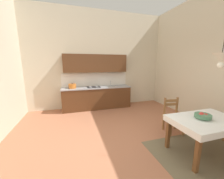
{
  "coord_description": "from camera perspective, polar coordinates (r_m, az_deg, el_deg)",
  "views": [
    {
      "loc": [
        -1.11,
        -2.7,
        1.84
      ],
      "look_at": [
        0.02,
        1.0,
        1.08
      ],
      "focal_mm": 21.15,
      "sensor_mm": 36.0,
      "label": 1
    }
  ],
  "objects": [
    {
      "name": "ground_plane",
      "position": [
        3.48,
        4.83,
        -21.82
      ],
      "size": [
        6.23,
        6.36,
        0.1
      ],
      "primitive_type": "cube",
      "color": "#AD6B4C"
    },
    {
      "name": "wall_back",
      "position": [
        5.75,
        -6.0,
        12.47
      ],
      "size": [
        6.23,
        0.12,
        3.96
      ],
      "primitive_type": "cube",
      "color": "beige",
      "rests_on": "ground_plane"
    },
    {
      "name": "wall_right",
      "position": [
        4.81,
        39.64,
        10.31
      ],
      "size": [
        0.12,
        6.36,
        3.96
      ],
      "primitive_type": "cube",
      "color": "beige",
      "rests_on": "ground_plane"
    },
    {
      "name": "area_rug",
      "position": [
        3.57,
        35.76,
        -22.06
      ],
      "size": [
        2.1,
        1.6,
        0.01
      ],
      "primitive_type": "cube",
      "color": "#6E6147",
      "rests_on": "ground_plane"
    },
    {
      "name": "kitchen_cabinetry",
      "position": [
        5.48,
        -6.64,
        0.72
      ],
      "size": [
        2.79,
        0.63,
        2.2
      ],
      "color": "#56331C",
      "rests_on": "ground_plane"
    },
    {
      "name": "dining_table",
      "position": [
        3.35,
        35.6,
        -12.34
      ],
      "size": [
        1.39,
        0.91,
        0.75
      ],
      "color": "brown",
      "rests_on": "ground_plane"
    },
    {
      "name": "dining_chair_kitchen_side",
      "position": [
        3.98,
        24.87,
        -10.5
      ],
      "size": [
        0.48,
        0.48,
        0.93
      ],
      "color": "#D1BC89",
      "rests_on": "ground_plane"
    },
    {
      "name": "fruit_bowl",
      "position": [
        3.25,
        34.58,
        -9.33
      ],
      "size": [
        0.3,
        0.3,
        0.12
      ],
      "color": "#4C7F5B",
      "rests_on": "dining_table"
    },
    {
      "name": "pendant_lamp",
      "position": [
        3.06,
        39.79,
        10.52
      ],
      "size": [
        0.32,
        0.32,
        0.8
      ],
      "color": "black"
    }
  ]
}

